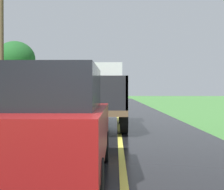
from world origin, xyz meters
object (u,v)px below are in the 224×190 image
object	(u,v)px
banana_truck_near	(99,94)
following_car	(56,121)
utility_pole_roadside	(1,39)
roadside_tree_near_left	(16,59)

from	to	relation	value
banana_truck_near	following_car	xyz separation A→B (m)	(-0.28, -8.05, -0.39)
utility_pole_roadside	following_car	bearing A→B (deg)	-63.95
banana_truck_near	utility_pole_roadside	world-z (taller)	utility_pole_roadside
banana_truck_near	following_car	distance (m)	8.06
following_car	roadside_tree_near_left	bearing A→B (deg)	110.56
banana_truck_near	roadside_tree_near_left	world-z (taller)	roadside_tree_near_left
banana_truck_near	utility_pole_roadside	bearing A→B (deg)	169.90
banana_truck_near	following_car	world-z (taller)	banana_truck_near
roadside_tree_near_left	following_car	distance (m)	19.69
roadside_tree_near_left	utility_pole_roadside	bearing A→B (deg)	-75.04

